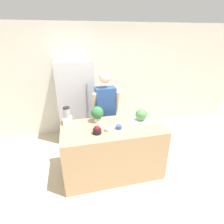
{
  "coord_description": "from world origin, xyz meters",
  "views": [
    {
      "loc": [
        -0.61,
        -2.06,
        2.32
      ],
      "look_at": [
        0.0,
        0.46,
        1.18
      ],
      "focal_mm": 28.0,
      "sensor_mm": 36.0,
      "label": 1
    }
  ],
  "objects": [
    {
      "name": "person",
      "position": [
        0.03,
        1.15,
        0.88
      ],
      "size": [
        0.53,
        0.27,
        1.7
      ],
      "color": "#4C608C",
      "rests_on": "ground_plane"
    },
    {
      "name": "counter_island",
      "position": [
        0.0,
        0.42,
        0.46
      ],
      "size": [
        1.69,
        0.83,
        0.93
      ],
      "color": "tan",
      "rests_on": "ground_plane"
    },
    {
      "name": "watermelon",
      "position": [
        0.54,
        0.52,
        1.04
      ],
      "size": [
        0.21,
        0.21,
        0.21
      ],
      "color": "#4C8C47",
      "rests_on": "cutting_board"
    },
    {
      "name": "bowl_small_blue",
      "position": [
        0.08,
        0.33,
        0.96
      ],
      "size": [
        0.1,
        0.1,
        0.06
      ],
      "color": "#334C9E",
      "rests_on": "counter_island"
    },
    {
      "name": "bowl_cherries",
      "position": [
        -0.28,
        0.27,
        0.98
      ],
      "size": [
        0.14,
        0.14,
        0.13
      ],
      "color": "black",
      "rests_on": "counter_island"
    },
    {
      "name": "wall_back",
      "position": [
        0.0,
        2.16,
        1.3
      ],
      "size": [
        8.0,
        0.06,
        2.6
      ],
      "color": "silver",
      "rests_on": "ground_plane"
    },
    {
      "name": "potted_plant",
      "position": [
        -0.21,
        0.67,
        1.08
      ],
      "size": [
        0.22,
        0.22,
        0.28
      ],
      "color": "beige",
      "rests_on": "counter_island"
    },
    {
      "name": "ground_plane",
      "position": [
        0.0,
        0.0,
        0.0
      ],
      "size": [
        14.0,
        14.0,
        0.0
      ],
      "primitive_type": "plane",
      "color": "beige"
    },
    {
      "name": "refrigerator",
      "position": [
        -0.52,
        1.8,
        0.92
      ],
      "size": [
        0.78,
        0.67,
        1.84
      ],
      "color": "#B7B7BC",
      "rests_on": "ground_plane"
    },
    {
      "name": "bowl_cream",
      "position": [
        -0.09,
        0.31,
        0.97
      ],
      "size": [
        0.12,
        0.12,
        0.1
      ],
      "color": "beige",
      "rests_on": "counter_island"
    },
    {
      "name": "cutting_board",
      "position": [
        0.53,
        0.52,
        0.93
      ],
      "size": [
        0.44,
        0.3,
        0.01
      ],
      "color": "white",
      "rests_on": "counter_island"
    },
    {
      "name": "blender",
      "position": [
        -0.72,
        0.71,
        1.06
      ],
      "size": [
        0.15,
        0.15,
        0.31
      ],
      "color": "silver",
      "rests_on": "counter_island"
    }
  ]
}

